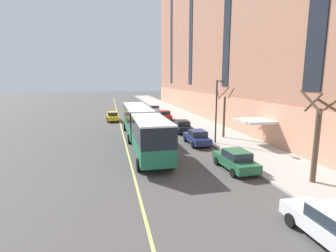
{
  "coord_description": "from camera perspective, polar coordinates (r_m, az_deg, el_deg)",
  "views": [
    {
      "loc": [
        -3.44,
        -26.7,
        6.78
      ],
      "look_at": [
        2.66,
        0.58,
        1.8
      ],
      "focal_mm": 28.0,
      "sensor_mm": 36.0,
      "label": 1
    }
  ],
  "objects": [
    {
      "name": "sidewalk",
      "position": [
        33.17,
        11.08,
        -1.75
      ],
      "size": [
        5.94,
        160.0,
        0.15
      ],
      "primitive_type": "cube",
      "color": "#ADA89E",
      "rests_on": "ground"
    },
    {
      "name": "parked_car_black_0",
      "position": [
        34.05,
        3.06,
        -0.05
      ],
      "size": [
        2.08,
        4.82,
        1.56
      ],
      "color": "black",
      "rests_on": "ground"
    },
    {
      "name": "lane_centerline",
      "position": [
        30.5,
        -9.48,
        -2.88
      ],
      "size": [
        0.16,
        140.0,
        0.01
      ],
      "primitive_type": "cube",
      "color": "#E0D66B",
      "rests_on": "ground"
    },
    {
      "name": "parked_car_red_2",
      "position": [
        44.71,
        -0.78,
        2.4
      ],
      "size": [
        2.09,
        4.71,
        1.56
      ],
      "color": "#B21E19",
      "rests_on": "ground"
    },
    {
      "name": "taxi_cab",
      "position": [
        44.13,
        -11.97,
        2.07
      ],
      "size": [
        2.04,
        4.37,
        1.56
      ],
      "color": "yellow",
      "rests_on": "ground"
    },
    {
      "name": "parked_car_white_1",
      "position": [
        54.6,
        -2.98,
        3.78
      ],
      "size": [
        1.96,
        4.8,
        1.56
      ],
      "color": "silver",
      "rests_on": "ground"
    },
    {
      "name": "street_tree_near_corner",
      "position": [
        19.2,
        29.75,
        -1.88
      ],
      "size": [
        2.11,
        1.88,
        6.0
      ],
      "color": "brown",
      "rests_on": "sidewalk"
    },
    {
      "name": "parked_car_white_3",
      "position": [
        13.52,
        32.43,
        -17.91
      ],
      "size": [
        2.02,
        4.61,
        1.56
      ],
      "color": "silver",
      "rests_on": "ground"
    },
    {
      "name": "street_lamp",
      "position": [
        27.42,
        10.68,
        4.56
      ],
      "size": [
        0.36,
        1.48,
        6.6
      ],
      "color": "#2D2D30",
      "rests_on": "sidewalk"
    },
    {
      "name": "ground_plane",
      "position": [
        27.76,
        -5.12,
        -4.08
      ],
      "size": [
        260.0,
        260.0,
        0.0
      ],
      "primitive_type": "plane",
      "color": "#4C4947"
    },
    {
      "name": "street_tree_mid_block",
      "position": [
        30.85,
        12.11,
        2.92
      ],
      "size": [
        1.88,
        1.84,
        5.85
      ],
      "color": "brown",
      "rests_on": "sidewalk"
    },
    {
      "name": "city_bus",
      "position": [
        27.53,
        -5.75,
        0.3
      ],
      "size": [
        2.95,
        19.69,
        3.65
      ],
      "color": "#1E704C",
      "rests_on": "ground"
    },
    {
      "name": "parked_car_green_4",
      "position": [
        20.59,
        14.47,
        -7.17
      ],
      "size": [
        2.05,
        4.52,
        1.56
      ],
      "color": "#23603D",
      "rests_on": "ground"
    },
    {
      "name": "parked_car_navy_5",
      "position": [
        27.75,
        6.32,
        -2.44
      ],
      "size": [
        1.95,
        4.5,
        1.56
      ],
      "color": "navy",
      "rests_on": "ground"
    }
  ]
}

